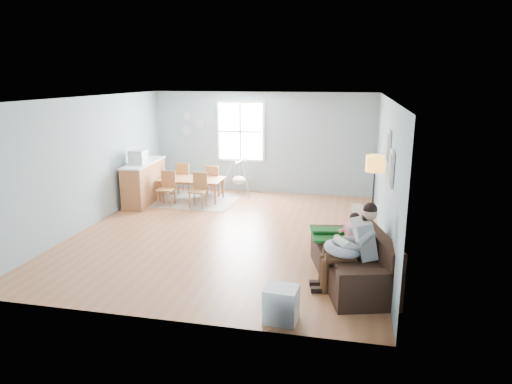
% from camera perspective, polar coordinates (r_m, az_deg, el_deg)
% --- Properties ---
extents(room, '(8.40, 9.40, 3.90)m').
position_cam_1_polar(room, '(8.85, -3.64, 9.88)').
color(room, '#995A36').
extents(window, '(1.32, 0.08, 1.62)m').
position_cam_1_polar(window, '(12.41, -1.94, 7.57)').
color(window, white).
rests_on(window, room).
extents(pictures, '(0.05, 1.34, 0.74)m').
position_cam_1_polar(pictures, '(7.57, 16.37, 4.25)').
color(pictures, white).
rests_on(pictures, room).
extents(wall_plates, '(0.67, 0.02, 0.66)m').
position_cam_1_polar(wall_plates, '(12.81, -8.11, 8.46)').
color(wall_plates, '#A1B6C1').
rests_on(wall_plates, room).
extents(sofa, '(1.41, 2.23, 0.84)m').
position_cam_1_polar(sofa, '(7.28, 12.26, -8.64)').
color(sofa, black).
rests_on(sofa, room).
extents(green_throw, '(1.08, 0.98, 0.04)m').
position_cam_1_polar(green_throw, '(7.80, 10.44, -5.13)').
color(green_throw, '#135417').
rests_on(green_throw, sofa).
extents(beige_pillow, '(0.31, 0.53, 0.51)m').
position_cam_1_polar(beige_pillow, '(7.67, 12.93, -3.76)').
color(beige_pillow, '#C6B197').
rests_on(beige_pillow, sofa).
extents(father, '(0.99, 0.55, 1.34)m').
position_cam_1_polar(father, '(6.83, 12.04, -6.39)').
color(father, gray).
rests_on(father, sofa).
extents(nursing_pillow, '(0.71, 0.70, 0.22)m').
position_cam_1_polar(nursing_pillow, '(6.82, 10.74, -6.98)').
color(nursing_pillow, '#A7B9D1').
rests_on(nursing_pillow, father).
extents(infant, '(0.29, 0.37, 0.14)m').
position_cam_1_polar(infant, '(6.82, 10.63, -6.18)').
color(infant, white).
rests_on(infant, nursing_pillow).
extents(toddler, '(0.56, 0.39, 0.82)m').
position_cam_1_polar(toddler, '(7.30, 11.43, -5.11)').
color(toddler, silver).
rests_on(toddler, sofa).
extents(floor_lamp, '(0.34, 0.34, 1.69)m').
position_cam_1_polar(floor_lamp, '(8.65, 14.61, 2.53)').
color(floor_lamp, black).
rests_on(floor_lamp, room).
extents(storage_cube, '(0.45, 0.40, 0.47)m').
position_cam_1_polar(storage_cube, '(6.07, 3.09, -13.83)').
color(storage_cube, white).
rests_on(storage_cube, room).
extents(rug, '(2.32, 1.79, 0.01)m').
position_cam_1_polar(rug, '(11.85, -8.00, -0.97)').
color(rug, '#A09992').
rests_on(rug, room).
extents(dining_table, '(1.61, 0.91, 0.56)m').
position_cam_1_polar(dining_table, '(11.79, -8.05, 0.32)').
color(dining_table, brown).
rests_on(dining_table, rug).
extents(chair_sw, '(0.38, 0.38, 0.85)m').
position_cam_1_polar(chair_sw, '(11.39, -11.04, 0.71)').
color(chair_sw, olive).
rests_on(chair_sw, rug).
extents(chair_se, '(0.39, 0.39, 0.85)m').
position_cam_1_polar(chair_se, '(11.08, -7.16, 0.48)').
color(chair_se, olive).
rests_on(chair_se, rug).
extents(chair_nw, '(0.42, 0.42, 0.87)m').
position_cam_1_polar(chair_nw, '(12.40, -8.93, 1.96)').
color(chair_nw, olive).
rests_on(chair_nw, rug).
extents(chair_ne, '(0.39, 0.39, 0.82)m').
position_cam_1_polar(chair_ne, '(12.13, -5.30, 1.63)').
color(chair_ne, olive).
rests_on(chair_ne, rug).
extents(counter, '(0.68, 1.88, 1.03)m').
position_cam_1_polar(counter, '(11.80, -13.78, 1.26)').
color(counter, brown).
rests_on(counter, room).
extents(monitor, '(0.37, 0.35, 0.34)m').
position_cam_1_polar(monitor, '(11.34, -14.55, 4.21)').
color(monitor, '#BBBBC0').
rests_on(monitor, counter).
extents(baby_swing, '(0.93, 0.95, 0.89)m').
position_cam_1_polar(baby_swing, '(12.26, -2.13, 1.56)').
color(baby_swing, '#BBBBC0').
rests_on(baby_swing, room).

